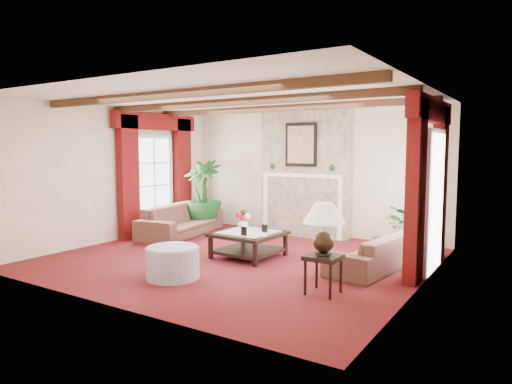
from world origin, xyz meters
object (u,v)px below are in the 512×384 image
Objects in this scene: sofa_left at (181,215)px; side_table at (323,274)px; potted_palm at (202,210)px; sofa_right at (373,246)px; ottoman at (173,263)px; coffee_table at (249,245)px.

sofa_left reaches higher than side_table.
side_table is at bearing -33.46° from potted_palm.
potted_palm is at bearing -99.16° from sofa_right.
potted_palm reaches higher than ottoman.
sofa_left is 1.20× the size of sofa_right.
sofa_left is 4.65m from side_table.
potted_palm is at bearing 146.54° from side_table.
sofa_left is 4.40m from sofa_right.
sofa_right is at bearing 83.33° from side_table.
potted_palm is 2.99m from coffee_table.
sofa_left is at bearing 129.47° from ottoman.
sofa_right is at bearing -17.01° from potted_palm.
sofa_right is 1.50m from side_table.
ottoman is at bearing -150.50° from sofa_left.
sofa_right is 2.51× the size of ottoman.
sofa_left reaches higher than ottoman.
side_table is at bearing -125.30° from sofa_left.
side_table is 0.66× the size of ottoman.
potted_palm reaches higher than sofa_right.
coffee_table is at bearing 82.28° from ottoman.
potted_palm reaches higher than coffee_table.
coffee_table is (2.30, -0.86, -0.22)m from sofa_left.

